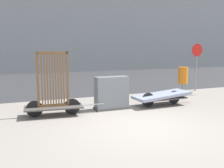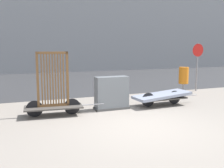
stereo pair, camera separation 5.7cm
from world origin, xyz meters
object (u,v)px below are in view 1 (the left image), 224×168
bike_cart_with_mattress (162,96)px  trash_bin (183,75)px  utility_cabinet (112,94)px  bike_cart_with_bedframe (54,95)px  sign_post (197,59)px

bike_cart_with_mattress → trash_bin: (2.45, 2.06, 0.42)m
utility_cabinet → bike_cart_with_mattress: bearing=-4.3°
bike_cart_with_bedframe → trash_bin: size_ratio=2.13×
utility_cabinet → sign_post: 5.45m
bike_cart_with_bedframe → bike_cart_with_mattress: bike_cart_with_bedframe is taller
utility_cabinet → trash_bin: trash_bin is taller
bike_cart_with_bedframe → bike_cart_with_mattress: (3.75, 0.00, -0.28)m
trash_bin → bike_cart_with_bedframe: bearing=-161.6°
bike_cart_with_mattress → trash_bin: 3.23m
bike_cart_with_mattress → bike_cart_with_bedframe: bearing=178.2°
trash_bin → sign_post: sign_post is taller
utility_cabinet → trash_bin: (4.29, 1.92, 0.25)m
sign_post → utility_cabinet: bearing=-159.1°
utility_cabinet → bike_cart_with_bedframe: bearing=-175.8°
utility_cabinet → sign_post: sign_post is taller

